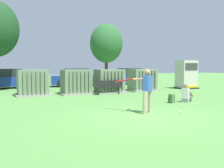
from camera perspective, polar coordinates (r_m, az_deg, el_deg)
The scene contains 15 objects.
ground_plane at distance 10.06m, azimuth 7.11°, elevation -6.95°, with size 96.00×96.00×0.00m, color #5B9947.
transformer_west at distance 17.79m, azimuth -16.15°, elevation 0.18°, with size 2.10×1.70×1.62m.
transformer_mid_west at distance 18.15m, azimuth -7.46°, elevation 0.37°, with size 2.10×1.70×1.62m.
transformer_mid_east at distance 18.83m, azimuth -0.56°, elevation 0.52°, with size 2.10×1.70×1.62m.
transformer_east at distance 20.41m, azimuth 6.31°, elevation 0.76°, with size 2.10×1.70×1.62m.
generator_enclosure at distance 23.19m, azimuth 15.17°, elevation 1.88°, with size 1.60×1.40×2.30m.
park_bench at distance 17.87m, azimuth -0.83°, elevation -0.47°, with size 1.80×0.41×0.92m.
batter at distance 10.90m, azimuth 7.11°, elevation -0.94°, with size 1.12×1.47×1.74m.
sports_ball at distance 11.23m, azimuth 14.10°, elevation -5.68°, with size 0.09×0.09×0.09m, color white.
seated_spectator at distance 14.69m, azimuth 15.15°, elevation -2.17°, with size 0.79×0.67×0.96m.
backpack at distance 14.17m, azimuth 12.26°, elevation -3.00°, with size 0.28×0.33×0.44m.
tree_center_left at distance 25.07m, azimuth -1.18°, elevation 8.41°, with size 2.96×2.96×5.65m.
parked_car_left_of_center at distance 24.31m, azimuth -21.08°, elevation 0.93°, with size 4.30×2.11×1.62m.
parked_car_right_of_center at distance 25.16m, azimuth -7.70°, elevation 1.24°, with size 4.39×2.34×1.62m.
parked_car_rightmost at distance 27.87m, azimuth 3.47°, elevation 1.52°, with size 4.36×2.27×1.62m.
Camera 1 is at (-5.14, -8.45, 1.88)m, focal length 44.03 mm.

